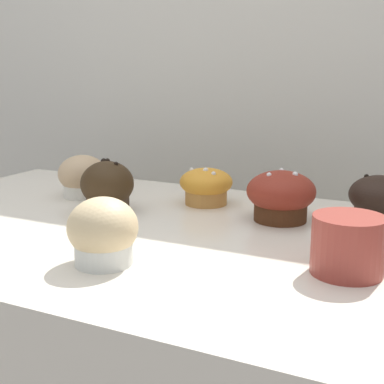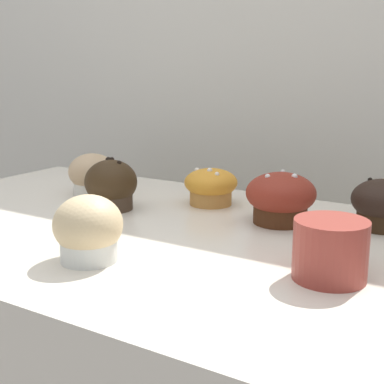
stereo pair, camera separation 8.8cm
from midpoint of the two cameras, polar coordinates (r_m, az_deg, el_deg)
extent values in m
cube|color=beige|center=(1.42, 10.66, 1.79)|extent=(3.20, 0.10, 1.80)
cylinder|color=#452412|center=(0.91, 12.14, -1.72)|extent=(0.09, 0.09, 0.05)
ellipsoid|color=maroon|center=(0.91, 12.22, -0.15)|extent=(0.12, 0.12, 0.07)
sphere|color=white|center=(0.89, 10.91, 1.61)|extent=(0.01, 0.01, 0.01)
sphere|color=white|center=(0.93, 12.34, 2.08)|extent=(0.01, 0.01, 0.01)
sphere|color=white|center=(0.89, 13.68, 1.59)|extent=(0.01, 0.01, 0.01)
cylinder|color=silver|center=(1.11, -8.34, 0.95)|extent=(0.08, 0.08, 0.05)
ellipsoid|color=tan|center=(1.11, -8.38, 2.16)|extent=(0.10, 0.10, 0.07)
cylinder|color=#3F2F22|center=(0.99, -6.08, -0.41)|extent=(0.08, 0.08, 0.05)
ellipsoid|color=#332312|center=(0.98, -6.12, 1.05)|extent=(0.10, 0.10, 0.08)
sphere|color=black|center=(0.99, -6.40, 3.40)|extent=(0.01, 0.01, 0.01)
sphere|color=black|center=(0.98, -6.04, 3.45)|extent=(0.01, 0.01, 0.01)
sphere|color=black|center=(0.96, -5.20, 3.10)|extent=(0.01, 0.01, 0.01)
cylinder|color=white|center=(0.73, -7.56, -5.42)|extent=(0.08, 0.08, 0.05)
ellipsoid|color=beige|center=(0.72, -7.62, -3.50)|extent=(0.09, 0.09, 0.08)
cylinder|color=#302011|center=(0.93, 22.19, -2.21)|extent=(0.08, 0.08, 0.05)
ellipsoid|color=black|center=(0.93, 22.32, -0.79)|extent=(0.10, 0.10, 0.07)
sphere|color=black|center=(0.93, 21.07, 1.19)|extent=(0.01, 0.01, 0.01)
cylinder|color=#BF843F|center=(1.02, 4.49, -0.17)|extent=(0.08, 0.08, 0.04)
ellipsoid|color=orange|center=(1.02, 4.51, 1.01)|extent=(0.10, 0.10, 0.05)
sphere|color=white|center=(1.02, 2.99, 2.34)|extent=(0.01, 0.01, 0.01)
sphere|color=white|center=(0.98, 5.25, 1.88)|extent=(0.01, 0.01, 0.01)
sphere|color=white|center=(1.00, 4.43, 2.27)|extent=(0.01, 0.01, 0.01)
cylinder|color=#99382D|center=(0.69, 18.13, -5.93)|extent=(0.09, 0.09, 0.08)
torus|color=#99382D|center=(0.75, 19.76, -4.24)|extent=(0.02, 0.05, 0.05)
cylinder|color=black|center=(0.68, 18.33, -3.24)|extent=(0.08, 0.08, 0.01)
camera|label=1|loc=(0.04, -87.27, 0.64)|focal=50.00mm
camera|label=2|loc=(0.04, 92.73, -0.64)|focal=50.00mm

